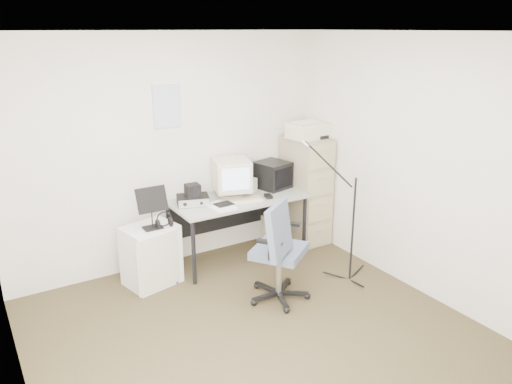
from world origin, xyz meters
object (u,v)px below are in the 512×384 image
desk (239,228)px  office_chair (279,249)px  filing_cabinet (305,190)px  side_cart (151,255)px

desk → office_chair: 1.01m
filing_cabinet → desk: 0.99m
desk → office_chair: office_chair is taller
filing_cabinet → office_chair: bearing=-136.5°
desk → side_cart: 1.07m
filing_cabinet → side_cart: bearing=-177.7°
desk → filing_cabinet: bearing=1.8°
side_cart → filing_cabinet: bearing=-10.7°
desk → side_cart: desk is taller
desk → side_cart: bearing=-177.3°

